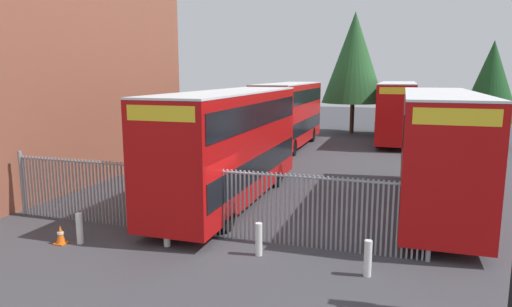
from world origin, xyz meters
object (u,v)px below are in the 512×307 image
Objects in this scene: bollard_near_left at (80,228)px; traffic_cone_by_gate at (61,235)px; bollard_near_right at (259,239)px; double_decker_bus_near_gate at (230,142)px; double_decker_bus_far_back at (397,109)px; bollard_center_front at (167,231)px; double_decker_bus_behind_fence_left at (438,146)px; bollard_far_right at (368,258)px; double_decker_bus_behind_fence_right at (289,112)px.

traffic_cone_by_gate is (-0.53, -0.21, -0.19)m from bollard_near_left.
bollard_near_left is at bearing -171.79° from bollard_near_right.
bollard_near_right is at bearing -61.04° from double_decker_bus_near_gate.
double_decker_bus_far_back reaches higher than bollard_near_left.
bollard_near_left is at bearing -166.84° from bollard_center_front.
double_decker_bus_far_back reaches higher than bollard_center_front.
traffic_cone_by_gate is at bearing -170.52° from bollard_near_right.
double_decker_bus_near_gate is 6.61m from bollard_near_left.
double_decker_bus_behind_fence_left reaches higher than traffic_cone_by_gate.
double_decker_bus_near_gate is 1.00× the size of double_decker_bus_far_back.
double_decker_bus_behind_fence_left is (7.71, 1.39, 0.00)m from double_decker_bus_near_gate.
double_decker_bus_far_back is 24.44m from bollard_near_right.
bollard_near_right is at bearing 171.75° from bollard_far_right.
bollard_far_right is (-0.23, -24.58, -1.95)m from double_decker_bus_far_back.
double_decker_bus_near_gate and double_decker_bus_behind_fence_right have the same top height.
double_decker_bus_near_gate is 7.07m from traffic_cone_by_gate.
double_decker_bus_behind_fence_right is (-1.11, 14.22, 0.00)m from double_decker_bus_near_gate.
double_decker_bus_near_gate reaches higher than traffic_cone_by_gate.
double_decker_bus_behind_fence_right is 1.00× the size of double_decker_bus_far_back.
double_decker_bus_near_gate reaches higher than bollard_near_right.
double_decker_bus_near_gate is 1.00× the size of double_decker_bus_behind_fence_left.
double_decker_bus_behind_fence_right is 18.32× the size of traffic_cone_by_gate.
double_decker_bus_far_back is at bearing 69.84° from traffic_cone_by_gate.
double_decker_bus_behind_fence_left is at bearing 33.67° from traffic_cone_by_gate.
bollard_near_right is at bearing 8.21° from bollard_near_left.
double_decker_bus_behind_fence_left and double_decker_bus_far_back have the same top height.
double_decker_bus_behind_fence_left is 11.38× the size of bollard_center_front.
double_decker_bus_behind_fence_left is 11.38× the size of bollard_near_right.
bollard_near_left is 2.68m from bollard_center_front.
double_decker_bus_near_gate is 11.38× the size of bollard_near_left.
double_decker_bus_far_back is 11.38× the size of bollard_far_right.
double_decker_bus_behind_fence_left is 7.29m from bollard_far_right.
traffic_cone_by_gate is (-3.15, -0.82, -0.19)m from bollard_center_front.
bollard_near_left and bollard_near_right have the same top height.
bollard_far_right is (5.86, -0.27, 0.00)m from bollard_center_front.
bollard_center_front is (1.00, -19.31, -1.95)m from double_decker_bus_behind_fence_right.
double_decker_bus_near_gate and double_decker_bus_far_back have the same top height.
double_decker_bus_near_gate is 1.00× the size of double_decker_bus_behind_fence_right.
double_decker_bus_far_back is 26.47m from bollard_near_left.
bollard_near_right is at bearing 3.50° from bollard_center_front.
bollard_near_right is 1.00× the size of bollard_far_right.
bollard_near_left is 1.00× the size of bollard_far_right.
bollard_center_front is at bearing -87.03° from double_decker_bus_behind_fence_right.
bollard_far_right is (6.86, -19.57, -1.95)m from double_decker_bus_behind_fence_right.
double_decker_bus_near_gate is 14.26m from double_decker_bus_behind_fence_right.
double_decker_bus_far_back is 18.32× the size of traffic_cone_by_gate.
double_decker_bus_behind_fence_left is at bearing 39.65° from bollard_center_front.
bollard_near_right and bollard_far_right have the same top height.
double_decker_bus_behind_fence_right reaches higher than bollard_near_left.
double_decker_bus_far_back is 11.38× the size of bollard_near_right.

